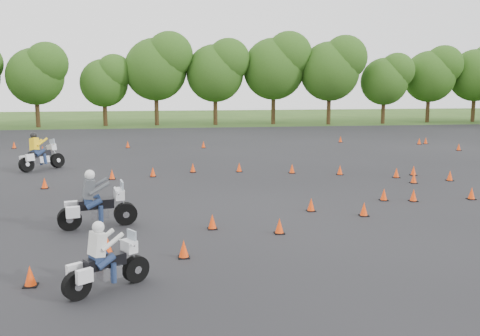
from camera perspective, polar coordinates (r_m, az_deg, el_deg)
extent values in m
plane|color=#2D5119|center=(17.33, 1.94, -6.01)|extent=(140.00, 140.00, 0.00)
plane|color=black|center=(23.10, -0.73, -2.14)|extent=(62.00, 62.00, 0.00)
cone|color=#FF420A|center=(18.78, 13.08, -4.33)|extent=(0.26, 0.26, 0.45)
cone|color=#FF420A|center=(16.72, -2.97, -5.77)|extent=(0.26, 0.26, 0.45)
cone|color=#FF420A|center=(26.91, 5.57, -0.08)|extent=(0.26, 0.26, 0.45)
cone|color=#FF420A|center=(41.33, 18.57, 2.71)|extent=(0.26, 0.26, 0.45)
cone|color=#FF420A|center=(37.18, -3.92, 2.50)|extent=(0.26, 0.26, 0.45)
cone|color=#FF420A|center=(25.81, -13.50, -0.69)|extent=(0.26, 0.26, 0.45)
cone|color=#FF420A|center=(27.53, 18.02, -0.28)|extent=(0.26, 0.26, 0.45)
cone|color=#FF420A|center=(27.19, -0.09, 0.06)|extent=(0.26, 0.26, 0.45)
cone|color=#FF420A|center=(39.96, -22.96, 2.26)|extent=(0.26, 0.26, 0.45)
cone|color=#FF420A|center=(27.16, -5.05, 0.01)|extent=(0.26, 0.26, 0.45)
cone|color=#FF420A|center=(26.62, 16.34, -0.51)|extent=(0.26, 0.26, 0.45)
cone|color=#FF420A|center=(26.14, -9.28, -0.43)|extent=(0.26, 0.26, 0.45)
cone|color=#FF420A|center=(26.80, 10.61, -0.23)|extent=(0.26, 0.26, 0.45)
cone|color=#FF420A|center=(19.13, 7.59, -3.93)|extent=(0.26, 0.26, 0.45)
cone|color=#FF420A|center=(24.43, -20.13, -1.55)|extent=(0.26, 0.26, 0.45)
cone|color=#FF420A|center=(13.08, -21.48, -10.72)|extent=(0.26, 0.26, 0.45)
cone|color=#FF420A|center=(41.27, 10.67, 3.03)|extent=(0.26, 0.26, 0.45)
cone|color=#FF420A|center=(37.98, -11.88, 2.47)|extent=(0.26, 0.26, 0.45)
cone|color=#FF420A|center=(22.71, 23.47, -2.53)|extent=(0.26, 0.26, 0.45)
cone|color=#FF420A|center=(14.13, -6.02, -8.63)|extent=(0.26, 0.26, 0.45)
cone|color=#FF420A|center=(21.38, 15.10, -2.77)|extent=(0.26, 0.26, 0.45)
cone|color=#FF420A|center=(21.57, 18.02, -2.81)|extent=(0.26, 0.26, 0.45)
cone|color=#FF420A|center=(36.50, -20.31, 1.83)|extent=(0.26, 0.26, 0.45)
cone|color=#FF420A|center=(16.25, 4.22, -6.22)|extent=(0.26, 0.26, 0.45)
cone|color=#FF420A|center=(25.40, 18.05, -1.05)|extent=(0.26, 0.26, 0.45)
cone|color=#FF420A|center=(38.55, 22.30, 2.07)|extent=(0.26, 0.26, 0.45)
cone|color=#FF420A|center=(14.79, -13.96, -8.04)|extent=(0.26, 0.26, 0.45)
cone|color=#FF420A|center=(41.90, 19.20, 2.76)|extent=(0.26, 0.26, 0.45)
cone|color=#FF420A|center=(26.59, 21.48, -0.79)|extent=(0.26, 0.26, 0.45)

